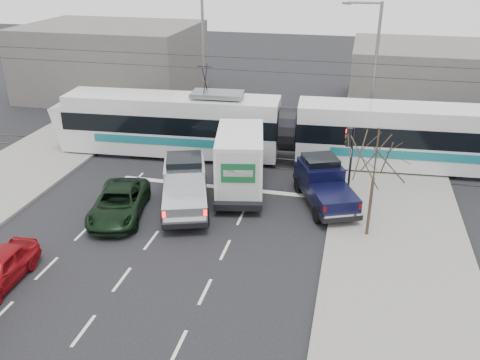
% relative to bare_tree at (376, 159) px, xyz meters
% --- Properties ---
extents(ground, '(120.00, 120.00, 0.00)m').
position_rel_bare_tree_xyz_m(ground, '(-7.60, -2.50, -3.79)').
color(ground, black).
rests_on(ground, ground).
extents(sidewalk_right, '(6.00, 60.00, 0.15)m').
position_rel_bare_tree_xyz_m(sidewalk_right, '(1.40, -2.50, -3.72)').
color(sidewalk_right, gray).
rests_on(sidewalk_right, ground).
extents(rails, '(60.00, 1.60, 0.03)m').
position_rel_bare_tree_xyz_m(rails, '(-7.60, 7.50, -3.78)').
color(rails, '#33302D').
rests_on(rails, ground).
extents(building_left, '(14.00, 10.00, 6.00)m').
position_rel_bare_tree_xyz_m(building_left, '(-21.60, 19.50, -0.79)').
color(building_left, '#66605D').
rests_on(building_left, ground).
extents(building_right, '(12.00, 10.00, 5.00)m').
position_rel_bare_tree_xyz_m(building_right, '(4.40, 21.50, -1.29)').
color(building_right, '#66605D').
rests_on(building_right, ground).
extents(bare_tree, '(2.40, 2.40, 5.00)m').
position_rel_bare_tree_xyz_m(bare_tree, '(0.00, 0.00, 0.00)').
color(bare_tree, '#47382B').
rests_on(bare_tree, ground).
extents(traffic_signal, '(0.44, 0.44, 3.60)m').
position_rel_bare_tree_xyz_m(traffic_signal, '(-1.13, 4.00, -1.05)').
color(traffic_signal, black).
rests_on(traffic_signal, ground).
extents(street_lamp_near, '(2.38, 0.25, 9.00)m').
position_rel_bare_tree_xyz_m(street_lamp_near, '(-0.29, 11.50, 1.32)').
color(street_lamp_near, slate).
rests_on(street_lamp_near, ground).
extents(street_lamp_far, '(2.38, 0.25, 9.00)m').
position_rel_bare_tree_xyz_m(street_lamp_far, '(-11.79, 13.50, 1.32)').
color(street_lamp_far, slate).
rests_on(street_lamp_far, ground).
extents(catenary, '(60.00, 0.20, 7.00)m').
position_rel_bare_tree_xyz_m(catenary, '(-7.60, 7.50, 0.09)').
color(catenary, black).
rests_on(catenary, ground).
extents(tram, '(27.35, 4.60, 5.56)m').
position_rel_bare_tree_xyz_m(tram, '(-4.85, 8.02, -1.82)').
color(tram, silver).
rests_on(tram, ground).
extents(silver_pickup, '(3.89, 6.40, 2.20)m').
position_rel_bare_tree_xyz_m(silver_pickup, '(-8.98, 1.31, -2.70)').
color(silver_pickup, black).
rests_on(silver_pickup, ground).
extents(box_truck, '(3.57, 7.06, 3.37)m').
position_rel_bare_tree_xyz_m(box_truck, '(-6.66, 3.58, -2.13)').
color(box_truck, black).
rests_on(box_truck, ground).
extents(navy_pickup, '(3.79, 5.55, 2.20)m').
position_rel_bare_tree_xyz_m(navy_pickup, '(-2.23, 3.00, -2.70)').
color(navy_pickup, black).
rests_on(navy_pickup, ground).
extents(green_car, '(3.32, 5.36, 1.38)m').
position_rel_bare_tree_xyz_m(green_car, '(-11.63, -0.72, -3.10)').
color(green_car, black).
rests_on(green_car, ground).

